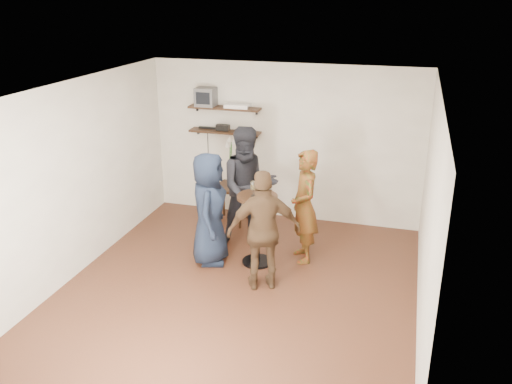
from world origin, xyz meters
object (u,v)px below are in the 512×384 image
Objects in this scene: drinks_table at (257,220)px; person_brown at (264,231)px; person_plaid at (304,206)px; person_navy at (209,209)px; dvd_deck at (238,106)px; person_dark at (249,187)px; radio at (223,128)px; crt_monitor at (206,97)px; side_table at (231,192)px.

person_brown is at bearing -66.67° from drinks_table.
drinks_table is 0.69m from person_plaid.
drinks_table is at bearing -90.00° from person_navy.
person_brown is at bearing -64.61° from dvd_deck.
person_dark is (0.50, -1.05, -0.98)m from dvd_deck.
drinks_table is 0.63× the size of person_plaid.
drinks_table is (1.07, -1.64, -0.86)m from radio.
person_plaid reaches higher than person_navy.
dvd_deck is 0.39× the size of drinks_table.
person_dark is 0.82m from person_navy.
person_brown reaches higher than drinks_table.
radio is 0.13× the size of person_plaid.
crt_monitor reaches higher than person_brown.
person_plaid is 1.02× the size of person_brown.
person_plaid is 0.90× the size of person_dark.
person_plaid is at bearing -45.48° from person_dark.
crt_monitor reaches higher than side_table.
person_brown is at bearing -129.22° from person_navy.
dvd_deck is at bearing 88.15° from person_dark.
person_plaid is (0.60, 0.30, 0.16)m from drinks_table.
person_brown is (-0.34, -0.91, -0.02)m from person_plaid.
side_table is at bearing -91.82° from dvd_deck.
person_dark is at bearing -53.98° from radio.
dvd_deck is at bearing 88.18° from side_table.
person_dark is 1.13× the size of person_navy.
dvd_deck is 0.25× the size of person_navy.
radio is 1.08m from side_table.
person_navy is (0.41, -1.78, -0.71)m from radio.
radio is 0.35× the size of side_table.
person_dark is at bearing -45.14° from crt_monitor.
dvd_deck reaches higher than person_plaid.
crt_monitor is 0.18× the size of person_dark.
crt_monitor reaches higher than radio.
person_navy reaches higher than radio.
person_navy is at bearing -76.96° from radio.
crt_monitor reaches higher than person_navy.
person_navy is at bearing -50.78° from person_brown.
dvd_deck is 0.46m from radio.
person_dark is at bearing -134.52° from person_plaid.
drinks_table reaches higher than side_table.
crt_monitor is at bearing -77.76° from person_brown.
side_table is at bearing -83.60° from person_brown.
radio is 1.96m from person_navy.
person_brown is at bearing -60.27° from side_table.
person_dark reaches higher than drinks_table.
crt_monitor is 1.84m from person_dark.
drinks_table is 0.72m from person_dark.
dvd_deck is 1.82× the size of radio.
crt_monitor is 0.20× the size of person_plaid.
person_plaid is 0.97m from person_brown.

